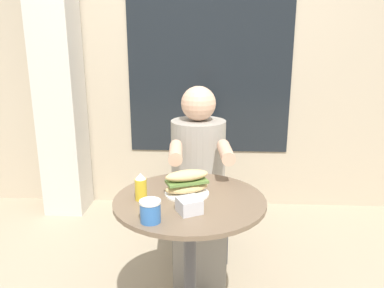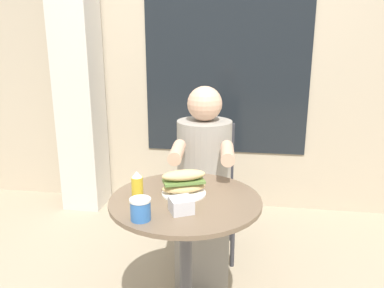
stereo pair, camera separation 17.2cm
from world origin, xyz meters
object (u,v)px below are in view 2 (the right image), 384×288
Objects in this scene: condiment_bottle at (137,185)px; seated_diner at (204,197)px; diner_chair at (208,176)px; cafe_table at (186,238)px; sandwich_on_plate at (184,183)px; drink_cup at (141,209)px.

seated_diner is at bearing 66.58° from condiment_bottle.
diner_chair is 0.95m from condiment_bottle.
condiment_bottle is (-0.21, -0.02, 0.26)m from cafe_table.
seated_diner reaches higher than cafe_table.
sandwich_on_plate reaches higher than cafe_table.
condiment_bottle is (-0.08, 0.21, 0.02)m from drink_cup.
diner_chair is 1.13m from drink_cup.
diner_chair is at bearing -92.99° from seated_diner.
diner_chair is at bearing 89.35° from cafe_table.
diner_chair is 0.34m from seated_diner.
condiment_bottle is at bearing 71.12° from diner_chair.
sandwich_on_plate is at bearing 66.33° from drink_cup.
cafe_table is at bearing 59.19° from drink_cup.
diner_chair is 0.85m from sandwich_on_plate.
condiment_bottle is (-0.22, -0.88, 0.26)m from diner_chair.
cafe_table is at bearing 84.67° from diner_chair.
seated_diner reaches higher than drink_cup.
seated_diner is (0.01, -0.34, -0.01)m from diner_chair.
cafe_table is 0.25m from sandwich_on_plate.
sandwich_on_plate is (-0.04, -0.47, 0.27)m from seated_diner.
seated_diner is 0.54m from sandwich_on_plate.
drink_cup is (-0.12, -0.28, -0.01)m from sandwich_on_plate.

